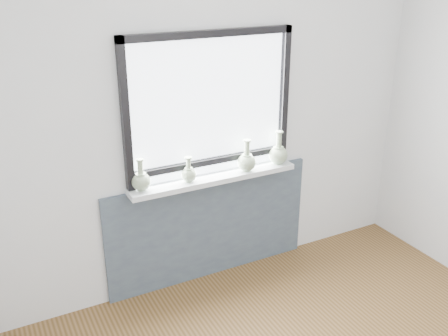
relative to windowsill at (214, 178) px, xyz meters
name	(u,v)px	position (x,y,z in m)	size (l,w,h in m)	color
back_wall	(208,121)	(0.00, 0.10, 0.42)	(3.60, 0.02, 2.60)	silver
apron_panel	(211,227)	(0.00, 0.07, -0.45)	(1.70, 0.03, 0.86)	#475863
windowsill	(214,178)	(0.00, 0.00, 0.00)	(1.32, 0.18, 0.04)	silver
window	(210,103)	(0.00, 0.06, 0.56)	(1.30, 0.06, 1.05)	black
vase_a	(141,180)	(-0.56, 0.01, 0.09)	(0.14, 0.14, 0.23)	#9CB68F
vase_b	(189,174)	(-0.21, -0.01, 0.08)	(0.11, 0.11, 0.19)	#9CB68F
vase_c	(247,161)	(0.26, -0.02, 0.10)	(0.14, 0.14, 0.25)	#9CB68F
vase_d	(278,154)	(0.56, -0.01, 0.10)	(0.15, 0.15, 0.26)	#9CB68F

